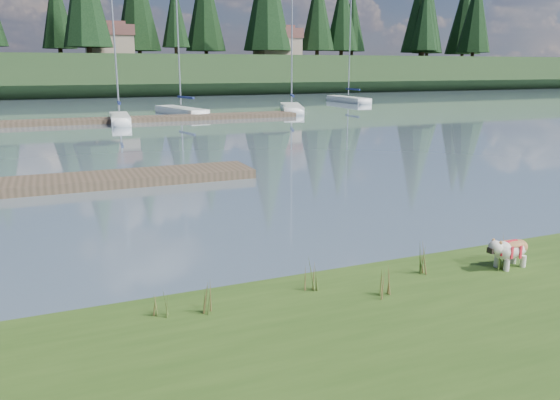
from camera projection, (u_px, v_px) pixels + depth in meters
name	position (u px, v px, depth m)	size (l,w,h in m)	color
ground	(88.00, 123.00, 37.00)	(200.00, 200.00, 0.00)	slate
ridge	(65.00, 76.00, 74.92)	(200.00, 20.00, 5.00)	#1D3117
bulldog	(510.00, 249.00, 9.43)	(0.90, 0.42, 0.54)	silver
dock_far	(119.00, 120.00, 37.72)	(26.00, 2.20, 0.30)	#4C3D2C
sailboat_bg_2	(119.00, 117.00, 37.53)	(1.65, 6.12, 9.31)	white
sailboat_bg_3	(178.00, 110.00, 43.99)	(3.16, 7.88, 11.39)	white
sailboat_bg_4	(291.00, 107.00, 46.96)	(4.22, 8.01, 11.73)	white
sailboat_bg_5	(345.00, 99.00, 59.06)	(1.71, 8.05, 11.46)	white
weed_0	(209.00, 296.00, 7.71)	(0.17, 0.14, 0.60)	#475B23
weed_1	(309.00, 276.00, 8.48)	(0.17, 0.14, 0.54)	#475B23
weed_2	(420.00, 259.00, 9.16)	(0.17, 0.14, 0.59)	#475B23
weed_3	(160.00, 301.00, 7.58)	(0.17, 0.14, 0.55)	#475B23
weed_4	(385.00, 283.00, 8.25)	(0.17, 0.14, 0.49)	#475B23
weed_5	(502.00, 255.00, 9.36)	(0.17, 0.14, 0.61)	#475B23
mud_lip	(229.00, 304.00, 8.68)	(60.00, 0.50, 0.14)	#33281C
conifer_5	(175.00, 14.00, 75.88)	(3.96, 3.96, 10.35)	#382619
conifer_7	(342.00, 12.00, 86.57)	(5.28, 5.28, 13.20)	#382619
conifer_8	(425.00, 17.00, 88.03)	(4.62, 4.62, 11.77)	#382619
conifer_9	(476.00, 13.00, 95.27)	(5.94, 5.94, 14.62)	#382619
house_1	(109.00, 39.00, 74.23)	(6.30, 5.30, 4.65)	gray
house_2	(277.00, 42.00, 81.44)	(6.30, 5.30, 4.65)	gray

